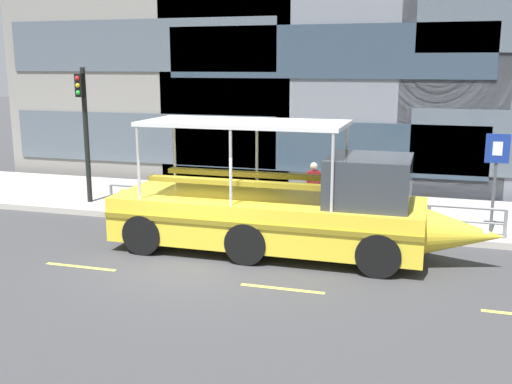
{
  "coord_description": "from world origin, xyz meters",
  "views": [
    {
      "loc": [
        5.25,
        -12.61,
        4.59
      ],
      "look_at": [
        0.85,
        2.08,
        1.3
      ],
      "focal_mm": 41.99,
      "sensor_mm": 36.0,
      "label": 1
    }
  ],
  "objects_px": {
    "duck_tour_boat": "(289,211)",
    "pedestrian_mid_left": "(313,184)",
    "traffic_light_pole": "(84,122)",
    "parking_sign": "(496,166)",
    "pedestrian_near_bow": "(399,187)"
  },
  "relations": [
    {
      "from": "duck_tour_boat",
      "to": "pedestrian_mid_left",
      "type": "distance_m",
      "value": 3.17
    },
    {
      "from": "pedestrian_near_bow",
      "to": "pedestrian_mid_left",
      "type": "distance_m",
      "value": 2.48
    },
    {
      "from": "duck_tour_boat",
      "to": "pedestrian_mid_left",
      "type": "height_order",
      "value": "duck_tour_boat"
    },
    {
      "from": "traffic_light_pole",
      "to": "duck_tour_boat",
      "type": "bearing_deg",
      "value": -21.04
    },
    {
      "from": "duck_tour_boat",
      "to": "pedestrian_mid_left",
      "type": "xyz_separation_m",
      "value": [
        -0.03,
        3.17,
        0.08
      ]
    },
    {
      "from": "parking_sign",
      "to": "pedestrian_mid_left",
      "type": "height_order",
      "value": "parking_sign"
    },
    {
      "from": "parking_sign",
      "to": "pedestrian_mid_left",
      "type": "relative_size",
      "value": 1.65
    },
    {
      "from": "parking_sign",
      "to": "traffic_light_pole",
      "type": "bearing_deg",
      "value": 179.45
    },
    {
      "from": "parking_sign",
      "to": "duck_tour_boat",
      "type": "distance_m",
      "value": 5.66
    },
    {
      "from": "duck_tour_boat",
      "to": "pedestrian_mid_left",
      "type": "relative_size",
      "value": 5.93
    },
    {
      "from": "duck_tour_boat",
      "to": "pedestrian_near_bow",
      "type": "relative_size",
      "value": 6.32
    },
    {
      "from": "parking_sign",
      "to": "pedestrian_near_bow",
      "type": "relative_size",
      "value": 1.76
    },
    {
      "from": "traffic_light_pole",
      "to": "pedestrian_mid_left",
      "type": "xyz_separation_m",
      "value": [
        7.35,
        0.33,
        -1.64
      ]
    },
    {
      "from": "duck_tour_boat",
      "to": "traffic_light_pole",
      "type": "bearing_deg",
      "value": 158.96
    },
    {
      "from": "parking_sign",
      "to": "pedestrian_mid_left",
      "type": "bearing_deg",
      "value": 174.78
    }
  ]
}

